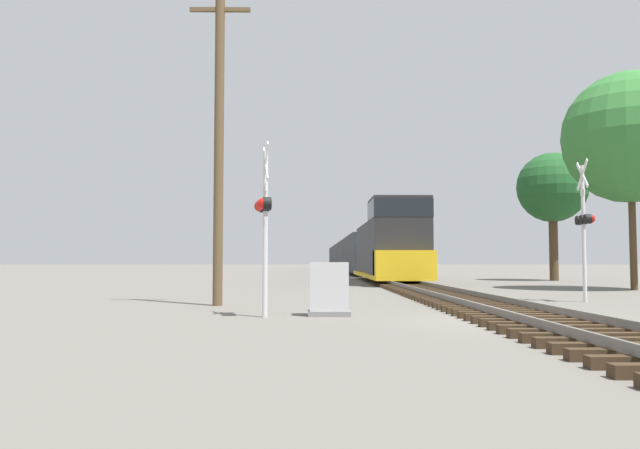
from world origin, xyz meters
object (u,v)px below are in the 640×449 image
Objects in this scene: relay_cabinet at (329,289)px; crossing_signal_far at (584,222)px; freight_train at (352,255)px; utility_pole at (219,141)px; tree_mid_background at (552,188)px; tree_far_right at (630,137)px; crossing_signal_near at (264,212)px.

crossing_signal_far is at bearing 29.83° from relay_cabinet.
crossing_signal_far is (4.02, -51.40, 0.62)m from freight_train.
utility_pole reaches higher than tree_mid_background.
utility_pole is at bearing 99.69° from crossing_signal_far.
relay_cabinet is at bearing -94.29° from freight_train.
utility_pole is 19.42m from tree_far_right.
crossing_signal_near is 3.18× the size of relay_cabinet.
utility_pole is at bearing -97.94° from freight_train.
crossing_signal_near is at bearing -66.44° from utility_pole.
utility_pole is at bearing -166.99° from crossing_signal_near.
tree_mid_background is at bearing 83.32° from tree_far_right.
utility_pole is at bearing -129.85° from tree_mid_background.
crossing_signal_near is 11.00m from crossing_signal_far.
crossing_signal_near is at bearing -139.90° from tree_far_right.
tree_mid_background is (16.87, 25.90, 3.61)m from crossing_signal_near.
tree_far_right is (15.35, 12.93, 4.38)m from crossing_signal_near.
relay_cabinet is 19.68m from tree_far_right.
tree_far_right is (16.98, 9.20, 1.99)m from utility_pole.
freight_train reaches higher than crossing_signal_far.
tree_mid_background reaches higher than crossing_signal_near.
crossing_signal_near is 4.72m from utility_pole.
tree_far_right reaches higher than crossing_signal_far.
crossing_signal_far is 0.46× the size of tree_far_right.
crossing_signal_near is 0.43× the size of utility_pole.
tree_mid_background is (15.35, 25.53, 5.42)m from relay_cabinet.
crossing_signal_far is at bearing -108.91° from tree_mid_background.
tree_far_right is (13.83, 12.56, 6.19)m from relay_cabinet.
tree_far_right is at bearing 119.55° from crossing_signal_near.
relay_cabinet is 30.28m from tree_mid_background.
utility_pole reaches higher than crossing_signal_far.
freight_train is 66.19× the size of relay_cabinet.
tree_far_right is at bearing 28.45° from utility_pole.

